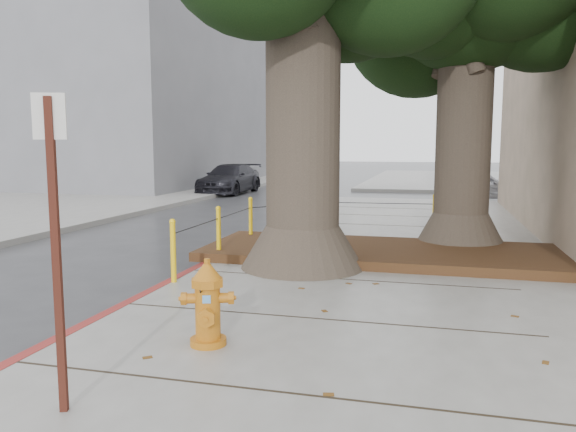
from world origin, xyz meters
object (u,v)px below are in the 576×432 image
Objects in this scene: fire_hydrant at (208,303)px; signpost at (55,236)px; car_silver at (482,186)px; car_dark at (230,179)px.

fire_hydrant is 1.91m from signpost.
car_silver is (4.50, 19.85, -0.92)m from signpost.
car_dark is (-6.32, 20.46, -0.84)m from signpost.
car_silver is at bearing 57.55° from signpost.
fire_hydrant is 0.37× the size of signpost.
signpost is 21.43m from car_dark.
signpost is 0.52× the size of car_dark.
signpost reaches higher than car_silver.
car_silver is 0.74× the size of car_dark.
car_dark is (-10.82, 0.62, 0.08)m from car_silver.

